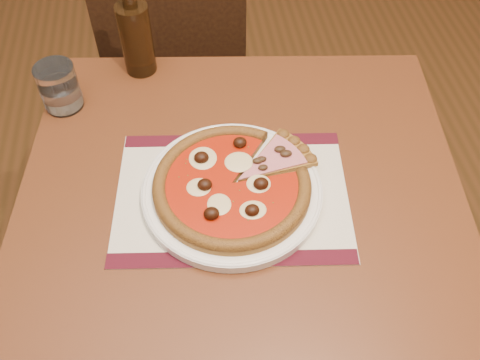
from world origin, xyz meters
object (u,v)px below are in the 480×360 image
object	(u,v)px
bottle	(136,35)
plate	(232,191)
chair_far	(176,75)
pizza	(232,184)
water_glass	(59,87)
table	(241,231)

from	to	relation	value
bottle	plate	bearing A→B (deg)	-67.49
chair_far	pizza	size ratio (longest dim) A/B	2.92
chair_far	plate	bearing A→B (deg)	95.26
chair_far	water_glass	size ratio (longest dim) A/B	8.46
pizza	water_glass	size ratio (longest dim) A/B	2.90
bottle	water_glass	bearing A→B (deg)	-149.37
table	water_glass	xyz separation A→B (m)	(-0.33, 0.29, 0.15)
chair_far	pizza	bearing A→B (deg)	95.24
table	chair_far	size ratio (longest dim) A/B	1.10
table	bottle	distance (m)	0.46
pizza	chair_far	bearing A→B (deg)	97.19
pizza	bottle	size ratio (longest dim) A/B	1.24
chair_far	pizza	xyz separation A→B (m)	(0.09, -0.69, 0.32)
water_glass	plate	bearing A→B (deg)	-41.60
plate	water_glass	world-z (taller)	water_glass
chair_far	table	bearing A→B (deg)	96.38
table	pizza	distance (m)	0.13
plate	pizza	distance (m)	0.02
plate	chair_far	bearing A→B (deg)	97.21
plate	bottle	distance (m)	0.41
table	chair_far	world-z (taller)	chair_far
table	water_glass	world-z (taller)	water_glass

